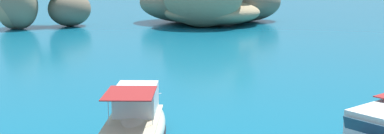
% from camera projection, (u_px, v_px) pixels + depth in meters
% --- Properties ---
extents(islet_small, '(13.42, 11.26, 6.53)m').
position_uv_depth(islet_small, '(41.00, 6.00, 69.33)').
color(islet_small, '#84755B').
rests_on(islet_small, ground).
extents(motorboat_cream, '(3.31, 8.81, 2.70)m').
position_uv_depth(motorboat_cream, '(136.00, 125.00, 21.34)').
color(motorboat_cream, beige).
rests_on(motorboat_cream, ground).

